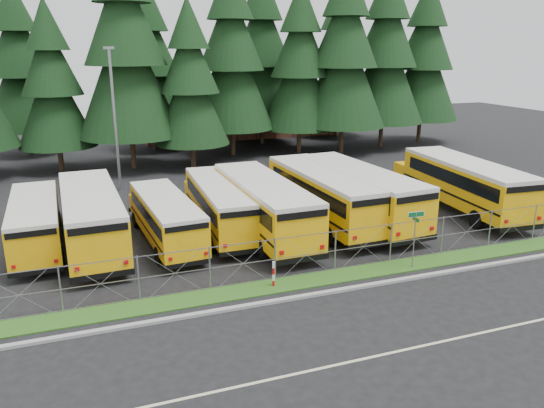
{
  "coord_description": "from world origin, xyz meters",
  "views": [
    {
      "loc": [
        -11.71,
        -21.65,
        10.17
      ],
      "look_at": [
        -2.32,
        4.0,
        2.01
      ],
      "focal_mm": 35.0,
      "sensor_mm": 36.0,
      "label": 1
    }
  ],
  "objects": [
    {
      "name": "conifer_7",
      "position": [
        12.6,
        24.82,
        9.09
      ],
      "size": [
        8.22,
        8.22,
        18.18
      ],
      "primitive_type": null,
      "color": "black",
      "rests_on": "ground"
    },
    {
      "name": "conifer_13",
      "position": [
        16.71,
        34.21,
        8.45
      ],
      "size": [
        7.64,
        7.64,
        16.89
      ],
      "primitive_type": null,
      "color": "black",
      "rests_on": "ground"
    },
    {
      "name": "conifer_11",
      "position": [
        -4.53,
        32.82,
        8.19
      ],
      "size": [
        7.41,
        7.41,
        16.39
      ],
      "primitive_type": null,
      "color": "black",
      "rests_on": "ground"
    },
    {
      "name": "conifer_6",
      "position": [
        8.75,
        26.43,
        8.11
      ],
      "size": [
        7.33,
        7.33,
        16.21
      ],
      "primitive_type": null,
      "color": "black",
      "rests_on": "ground"
    },
    {
      "name": "bus_5",
      "position": [
        1.39,
        5.67,
        1.62
      ],
      "size": [
        3.36,
        12.43,
        3.23
      ],
      "primitive_type": null,
      "rotation": [
        0.0,
        0.0,
        0.04
      ],
      "color": "#E1A207",
      "rests_on": "ground"
    },
    {
      "name": "light_standard",
      "position": [
        -9.24,
        17.45,
        5.5
      ],
      "size": [
        0.7,
        0.35,
        10.14
      ],
      "color": "gray",
      "rests_on": "ground"
    },
    {
      "name": "conifer_4",
      "position": [
        -2.57,
        23.3,
        7.06
      ],
      "size": [
        6.39,
        6.39,
        14.13
      ],
      "primitive_type": null,
      "color": "black",
      "rests_on": "ground"
    },
    {
      "name": "conifer_3",
      "position": [
        -7.49,
        24.72,
        9.58
      ],
      "size": [
        8.66,
        8.66,
        19.16
      ],
      "primitive_type": null,
      "color": "black",
      "rests_on": "ground"
    },
    {
      "name": "conifer_5",
      "position": [
        2.22,
        27.44,
        8.86
      ],
      "size": [
        8.01,
        8.01,
        17.71
      ],
      "primitive_type": null,
      "color": "black",
      "rests_on": "ground"
    },
    {
      "name": "conifer_2",
      "position": [
        -13.38,
        25.95,
        6.99
      ],
      "size": [
        6.32,
        6.32,
        13.99
      ],
      "primitive_type": null,
      "color": "black",
      "rests_on": "ground"
    },
    {
      "name": "chainlink_fence",
      "position": [
        0.0,
        -1.0,
        1.0
      ],
      "size": [
        44.0,
        0.1,
        2.0
      ],
      "primitive_type": null,
      "color": "gray",
      "rests_on": "ground"
    },
    {
      "name": "conifer_12",
      "position": [
        6.94,
        32.45,
        9.01
      ],
      "size": [
        8.15,
        8.15,
        18.02
      ],
      "primitive_type": null,
      "color": "black",
      "rests_on": "ground"
    },
    {
      "name": "bus_east",
      "position": [
        10.95,
        5.01,
        1.62
      ],
      "size": [
        3.89,
        12.58,
        3.25
      ],
      "primitive_type": null,
      "rotation": [
        0.0,
        0.0,
        -0.08
      ],
      "color": "#E1A207",
      "rests_on": "ground"
    },
    {
      "name": "curb",
      "position": [
        0.0,
        -3.1,
        0.06
      ],
      "size": [
        50.0,
        0.25,
        0.12
      ],
      "primitive_type": "cube",
      "color": "gray",
      "rests_on": "ground"
    },
    {
      "name": "grass_verge",
      "position": [
        0.0,
        -1.7,
        0.03
      ],
      "size": [
        50.0,
        1.4,
        0.06
      ],
      "primitive_type": "cube",
      "color": "#254D16",
      "rests_on": "ground"
    },
    {
      "name": "conifer_10",
      "position": [
        -16.32,
        34.68,
        8.15
      ],
      "size": [
        7.37,
        7.37,
        16.3
      ],
      "primitive_type": null,
      "color": "black",
      "rests_on": "ground"
    },
    {
      "name": "striped_bollard",
      "position": [
        -4.33,
        -1.68,
        0.6
      ],
      "size": [
        0.11,
        0.11,
        1.2
      ],
      "primitive_type": "cylinder",
      "color": "#B20C0C",
      "rests_on": "ground"
    },
    {
      "name": "bus_6",
      "position": [
        3.49,
        5.45,
        1.63
      ],
      "size": [
        3.83,
        12.61,
        3.26
      ],
      "primitive_type": null,
      "rotation": [
        0.0,
        0.0,
        0.07
      ],
      "color": "#E1A207",
      "rests_on": "ground"
    },
    {
      "name": "ground",
      "position": [
        0.0,
        0.0,
        0.0
      ],
      "size": [
        120.0,
        120.0,
        0.0
      ],
      "primitive_type": "plane",
      "color": "black",
      "rests_on": "ground"
    },
    {
      "name": "conifer_8",
      "position": [
        17.9,
        26.15,
        9.02
      ],
      "size": [
        8.16,
        8.16,
        18.04
      ],
      "primitive_type": null,
      "color": "black",
      "rests_on": "ground"
    },
    {
      "name": "bus_3",
      "position": [
        -4.57,
        6.39,
        1.42
      ],
      "size": [
        2.91,
        10.94,
        2.85
      ],
      "primitive_type": null,
      "rotation": [
        0.0,
        0.0,
        -0.03
      ],
      "color": "#E1A207",
      "rests_on": "ground"
    },
    {
      "name": "bus_2",
      "position": [
        -7.85,
        5.5,
        1.29
      ],
      "size": [
        3.02,
        10.0,
        2.59
      ],
      "primitive_type": null,
      "rotation": [
        0.0,
        0.0,
        0.07
      ],
      "color": "#E1A207",
      "rests_on": "ground"
    },
    {
      "name": "road_lane_line",
      "position": [
        0.0,
        -8.0,
        0.01
      ],
      "size": [
        50.0,
        0.12,
        0.01
      ],
      "primitive_type": "cube",
      "color": "beige",
      "rests_on": "ground"
    },
    {
      "name": "brick_building",
      "position": [
        6.0,
        40.0,
        3.0
      ],
      "size": [
        22.0,
        10.0,
        6.0
      ],
      "primitive_type": "cube",
      "color": "brown",
      "rests_on": "ground"
    },
    {
      "name": "street_sign",
      "position": [
        2.61,
        -1.99,
        2.03
      ],
      "size": [
        0.84,
        0.55,
        2.81
      ],
      "color": "gray",
      "rests_on": "ground"
    },
    {
      "name": "conifer_9",
      "position": [
        23.5,
        27.43,
        8.61
      ],
      "size": [
        7.78,
        7.78,
        17.22
      ],
      "primitive_type": null,
      "color": "black",
      "rests_on": "ground"
    },
    {
      "name": "bus_1",
      "position": [
        -11.56,
        6.21,
        1.56
      ],
      "size": [
        3.25,
        11.98,
        3.11
      ],
      "primitive_type": null,
      "rotation": [
        0.0,
        0.0,
        0.04
      ],
      "color": "#E1A207",
      "rests_on": "ground"
    },
    {
      "name": "bus_0",
      "position": [
        -14.29,
        7.0,
        1.32
      ],
      "size": [
        2.75,
        10.18,
        2.65
      ],
      "primitive_type": null,
      "rotation": [
        0.0,
        0.0,
        0.04
      ],
      "color": "#E1A207",
      "rests_on": "ground"
    },
    {
      "name": "bus_4",
      "position": [
        -2.58,
        5.0,
        1.58
      ],
      "size": [
        3.04,
        12.12,
        3.17
      ],
      "primitive_type": null,
      "rotation": [
        0.0,
        0.0,
        0.02
      ],
      "color": "#E1A207",
      "rests_on": "ground"
    }
  ]
}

